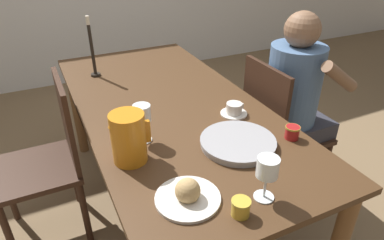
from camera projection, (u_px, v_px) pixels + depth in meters
name	position (u px, v px, depth m)	size (l,w,h in m)	color
ground_plane	(173.00, 207.00, 2.18)	(20.00, 20.00, 0.00)	#7F6647
dining_table	(169.00, 119.00, 1.86)	(0.90, 1.90, 0.74)	#472D19
chair_person_side	(278.00, 130.00, 2.06)	(0.42, 0.42, 0.92)	#331E14
chair_opposite	(49.00, 159.00, 1.80)	(0.42, 0.42, 0.92)	#331E14
person_seated	(297.00, 96.00, 1.97)	(0.39, 0.41, 1.19)	#33333D
red_pitcher	(129.00, 138.00, 1.33)	(0.16, 0.14, 0.21)	orange
wine_glass_water	(142.00, 115.00, 1.44)	(0.08, 0.08, 0.17)	white
wine_glass_juice	(267.00, 170.00, 1.13)	(0.08, 0.08, 0.17)	white
teacup_near_person	(234.00, 110.00, 1.70)	(0.13, 0.13, 0.06)	silver
serving_tray	(238.00, 142.00, 1.47)	(0.33, 0.33, 0.03)	#9E9EA3
bread_plate	(188.00, 194.00, 1.17)	(0.23, 0.23, 0.09)	silver
jam_jar_amber	(241.00, 207.00, 1.11)	(0.06, 0.06, 0.06)	gold
jam_jar_red	(292.00, 132.00, 1.51)	(0.06, 0.06, 0.06)	#A81E1E
candlestick_tall	(93.00, 53.00, 2.07)	(0.06, 0.06, 0.37)	black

